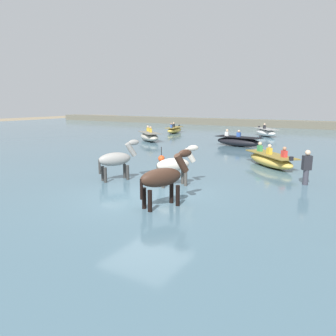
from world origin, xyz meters
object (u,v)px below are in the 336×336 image
object	(u,v)px
boat_distant_west	(174,130)
boat_far_offshore	(266,132)
channel_buoy	(161,158)
person_onlooker_left	(306,170)
boat_near_port	(238,141)
boat_distant_east	(149,137)
boat_near_starboard	(270,160)
horse_lead_pinto	(175,166)
horse_trailing_grey	(117,160)
horse_flank_dark_bay	(163,179)

from	to	relation	value
boat_distant_west	boat_far_offshore	bearing A→B (deg)	10.49
channel_buoy	person_onlooker_left	bearing A→B (deg)	-10.08
boat_near_port	boat_distant_east	bearing A→B (deg)	-175.46
boat_near_starboard	boat_far_offshore	distance (m)	14.82
horse_lead_pinto	boat_distant_west	xyz separation A→B (m)	(-10.36, 18.28, -0.45)
horse_lead_pinto	horse_trailing_grey	size ratio (longest dim) A/B	0.95
horse_lead_pinto	boat_distant_east	xyz separation A→B (m)	(-8.73, 11.28, -0.40)
horse_lead_pinto	boat_distant_west	size ratio (longest dim) A/B	0.57
boat_distant_west	boat_distant_east	bearing A→B (deg)	-76.85
horse_trailing_grey	boat_distant_east	bearing A→B (deg)	118.40
boat_near_starboard	person_onlooker_left	bearing A→B (deg)	-56.02
horse_lead_pinto	horse_flank_dark_bay	size ratio (longest dim) A/B	0.92
boat_near_port	boat_near_starboard	world-z (taller)	boat_near_port
boat_near_starboard	horse_trailing_grey	bearing A→B (deg)	-127.56
horse_lead_pinto	channel_buoy	xyz separation A→B (m)	(-3.00, 3.89, -0.58)
horse_lead_pinto	boat_near_starboard	distance (m)	5.99
channel_buoy	horse_trailing_grey	bearing A→B (deg)	-82.28
horse_flank_dark_bay	boat_far_offshore	size ratio (longest dim) A/B	0.59
boat_near_port	horse_flank_dark_bay	bearing A→B (deg)	-80.31
person_onlooker_left	boat_distant_east	bearing A→B (deg)	146.09
horse_trailing_grey	boat_distant_east	xyz separation A→B (m)	(-6.31, 11.67, -0.45)
boat_near_port	boat_near_starboard	size ratio (longest dim) A/B	1.13
boat_distant_east	boat_far_offshore	xyz separation A→B (m)	(7.14, 8.63, -0.01)
horse_flank_dark_bay	person_onlooker_left	world-z (taller)	horse_flank_dark_bay
horse_lead_pinto	boat_far_offshore	distance (m)	19.97
horse_flank_dark_bay	boat_far_offshore	bearing A→B (deg)	96.38
boat_far_offshore	boat_near_port	bearing A→B (deg)	-89.52
boat_near_starboard	boat_far_offshore	xyz separation A→B (m)	(-3.75, 14.34, 0.03)
boat_near_port	horse_lead_pinto	bearing A→B (deg)	-82.69
horse_trailing_grey	boat_distant_west	xyz separation A→B (m)	(-7.94, 18.67, -0.50)
horse_trailing_grey	boat_near_port	xyz separation A→B (m)	(0.90, 12.24, -0.46)
boat_near_port	person_onlooker_left	xyz separation A→B (m)	(5.66, -9.22, 0.22)
boat_near_starboard	boat_distant_west	distance (m)	17.85
horse_lead_pinto	channel_buoy	distance (m)	4.95
boat_near_starboard	person_onlooker_left	distance (m)	3.56
horse_flank_dark_bay	boat_near_starboard	size ratio (longest dim) A/B	0.63
horse_lead_pinto	horse_trailing_grey	xyz separation A→B (m)	(-2.42, -0.39, 0.05)
horse_flank_dark_bay	boat_near_port	world-z (taller)	horse_flank_dark_bay
boat_near_starboard	channel_buoy	bearing A→B (deg)	-162.06
boat_distant_east	boat_far_offshore	distance (m)	11.20
boat_near_port	person_onlooker_left	world-z (taller)	person_onlooker_left
horse_lead_pinto	person_onlooker_left	bearing A→B (deg)	32.33
boat_distant_east	horse_flank_dark_bay	bearing A→B (deg)	-54.63
boat_far_offshore	channel_buoy	distance (m)	16.08
boat_distant_east	boat_near_starboard	xyz separation A→B (m)	(10.89, -5.71, -0.04)
boat_near_starboard	channel_buoy	xyz separation A→B (m)	(-5.16, -1.67, -0.14)
boat_far_offshore	boat_distant_west	xyz separation A→B (m)	(-8.78, -1.62, -0.04)
horse_flank_dark_bay	boat_distant_east	distance (m)	16.62
horse_trailing_grey	channel_buoy	world-z (taller)	horse_trailing_grey
boat_distant_east	boat_near_port	xyz separation A→B (m)	(7.21, 0.57, -0.01)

